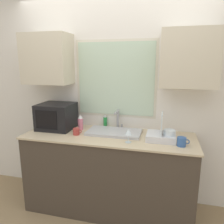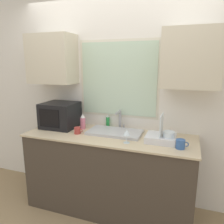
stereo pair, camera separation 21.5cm
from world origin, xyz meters
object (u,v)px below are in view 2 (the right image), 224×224
at_px(dish_rack, 162,137).
at_px(wine_glass, 127,133).
at_px(microwave, 60,115).
at_px(spray_bottle, 83,122).
at_px(faucet, 120,118).
at_px(soap_bottle, 108,122).
at_px(mug_near_sink, 77,130).

distance_m(dish_rack, wine_glass, 0.37).
bearing_deg(microwave, spray_bottle, 4.66).
height_order(faucet, soap_bottle, faucet).
bearing_deg(soap_bottle, mug_near_sink, -122.62).
relative_size(soap_bottle, mug_near_sink, 1.48).
xyz_separation_m(faucet, microwave, (-0.75, -0.16, 0.01)).
bearing_deg(faucet, spray_bottle, -163.20).
bearing_deg(mug_near_sink, wine_glass, -8.85).
bearing_deg(faucet, dish_rack, -26.46).
relative_size(soap_bottle, wine_glass, 1.06).
distance_m(microwave, wine_glass, 0.99).
bearing_deg(wine_glass, spray_bottle, 155.88).
xyz_separation_m(soap_bottle, wine_glass, (0.38, -0.47, 0.04)).
bearing_deg(dish_rack, microwave, 175.01).
xyz_separation_m(microwave, soap_bottle, (0.57, 0.20, -0.09)).
bearing_deg(microwave, wine_glass, -15.54).
distance_m(microwave, soap_bottle, 0.61).
xyz_separation_m(faucet, mug_near_sink, (-0.41, -0.33, -0.11)).
bearing_deg(faucet, mug_near_sink, -141.69).
distance_m(dish_rack, soap_bottle, 0.79).
bearing_deg(soap_bottle, dish_rack, -23.68).
height_order(faucet, wine_glass, faucet).
distance_m(microwave, spray_bottle, 0.31).
bearing_deg(faucet, wine_glass, -63.95).
distance_m(spray_bottle, wine_glass, 0.71).
relative_size(spray_bottle, mug_near_sink, 1.84).
xyz_separation_m(mug_near_sink, wine_glass, (0.62, -0.10, 0.07)).
bearing_deg(spray_bottle, dish_rack, -7.95).
bearing_deg(soap_bottle, microwave, -160.44).
bearing_deg(mug_near_sink, faucet, 38.31).
bearing_deg(mug_near_sink, spray_bottle, 98.10).
distance_m(spray_bottle, mug_near_sink, 0.20).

